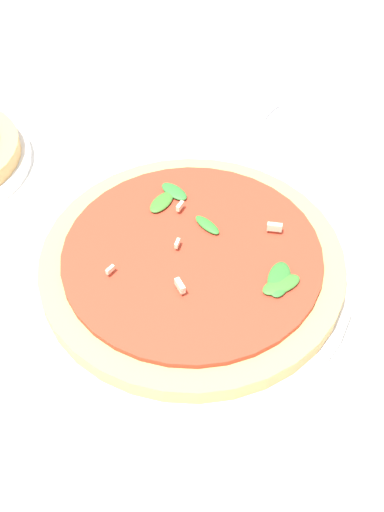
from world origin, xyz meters
TOP-DOWN VIEW (x-y plane):
  - ground_plane at (0.00, 0.00)m, footprint 6.00×6.00m
  - pizza_arugula_main at (0.03, 0.04)m, footprint 0.31×0.31m
  - side_plate_white at (-0.24, 0.06)m, footprint 0.16×0.16m

SIDE VIEW (x-z plane):
  - ground_plane at x=0.00m, z-range 0.00..0.00m
  - side_plate_white at x=-0.24m, z-range 0.00..0.02m
  - pizza_arugula_main at x=0.03m, z-range -0.01..0.04m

